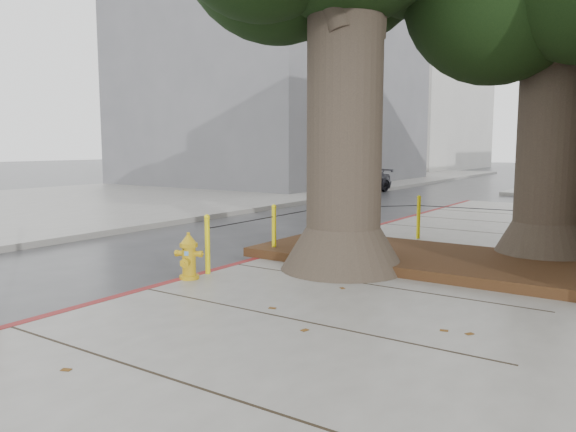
# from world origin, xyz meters

# --- Properties ---
(ground) EXTENTS (140.00, 140.00, 0.00)m
(ground) POSITION_xyz_m (0.00, 0.00, 0.00)
(ground) COLOR #28282B
(ground) RESTS_ON ground
(sidewalk_opposite) EXTENTS (14.00, 60.00, 0.15)m
(sidewalk_opposite) POSITION_xyz_m (-14.00, 10.00, 0.07)
(sidewalk_opposite) COLOR slate
(sidewalk_opposite) RESTS_ON ground
(curb_red) EXTENTS (0.14, 26.00, 0.16)m
(curb_red) POSITION_xyz_m (-2.00, 2.50, 0.07)
(curb_red) COLOR maroon
(curb_red) RESTS_ON ground
(planter_bed) EXTENTS (6.40, 2.60, 0.16)m
(planter_bed) POSITION_xyz_m (0.90, 3.90, 0.23)
(planter_bed) COLOR black
(planter_bed) RESTS_ON sidewalk_main
(building_far_grey) EXTENTS (12.00, 16.00, 12.00)m
(building_far_grey) POSITION_xyz_m (-15.00, 22.00, 6.00)
(building_far_grey) COLOR slate
(building_far_grey) RESTS_ON ground
(building_far_white) EXTENTS (12.00, 18.00, 15.00)m
(building_far_white) POSITION_xyz_m (-17.00, 45.00, 7.50)
(building_far_white) COLOR silver
(building_far_white) RESTS_ON ground
(bollard_ring) EXTENTS (3.79, 5.39, 0.95)m
(bollard_ring) POSITION_xyz_m (-0.87, 4.38, 0.66)
(bollard_ring) COLOR yellow
(bollard_ring) RESTS_ON sidewalk_main
(fire_hydrant) EXTENTS (0.39, 0.39, 0.71)m
(fire_hydrant) POSITION_xyz_m (-1.90, 0.78, 0.50)
(fire_hydrant) COLOR gold
(fire_hydrant) RESTS_ON sidewalk_main
(car_dark) EXTENTS (1.90, 3.82, 1.06)m
(car_dark) POSITION_xyz_m (-7.69, 18.03, 0.53)
(car_dark) COLOR black
(car_dark) RESTS_ON ground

